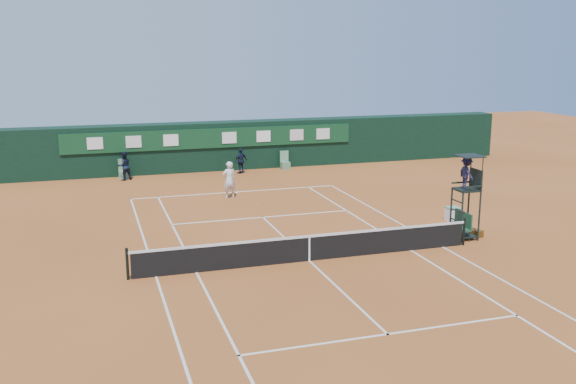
% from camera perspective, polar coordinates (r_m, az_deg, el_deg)
% --- Properties ---
extents(ground, '(90.00, 90.00, 0.00)m').
position_cam_1_polar(ground, '(23.40, 1.89, -6.14)').
color(ground, '#A95A28').
rests_on(ground, ground).
extents(court_lines, '(11.05, 23.85, 0.01)m').
position_cam_1_polar(court_lines, '(23.40, 1.89, -6.13)').
color(court_lines, white).
rests_on(court_lines, ground).
extents(tennis_net, '(12.90, 0.10, 1.10)m').
position_cam_1_polar(tennis_net, '(23.24, 1.90, -4.95)').
color(tennis_net, black).
rests_on(tennis_net, ground).
extents(back_wall, '(40.00, 1.65, 3.00)m').
position_cam_1_polar(back_wall, '(40.76, -6.86, 4.09)').
color(back_wall, black).
rests_on(back_wall, ground).
extents(linesman_chair_left, '(0.55, 0.50, 1.15)m').
position_cam_1_polar(linesman_chair_left, '(39.09, -14.41, 1.64)').
color(linesman_chair_left, '#60936E').
rests_on(linesman_chair_left, ground).
extents(linesman_chair_right, '(0.55, 0.50, 1.15)m').
position_cam_1_polar(linesman_chair_right, '(40.81, -0.26, 2.50)').
color(linesman_chair_right, '#54805D').
rests_on(linesman_chair_right, ground).
extents(umpire_chair, '(0.96, 0.95, 3.42)m').
position_cam_1_polar(umpire_chair, '(26.38, 15.62, 1.09)').
color(umpire_chair, black).
rests_on(umpire_chair, ground).
extents(player_bench, '(0.56, 1.20, 1.10)m').
position_cam_1_polar(player_bench, '(26.86, 15.04, -2.76)').
color(player_bench, '#1B4531').
rests_on(player_bench, ground).
extents(tennis_bag, '(0.54, 0.81, 0.28)m').
position_cam_1_polar(tennis_bag, '(27.46, 16.19, -3.48)').
color(tennis_bag, black).
rests_on(tennis_bag, ground).
extents(cooler, '(0.57, 0.57, 0.65)m').
position_cam_1_polar(cooler, '(29.45, 14.44, -1.91)').
color(cooler, white).
rests_on(cooler, ground).
extents(tennis_ball, '(0.06, 0.06, 0.06)m').
position_cam_1_polar(tennis_ball, '(31.54, -2.70, -1.11)').
color(tennis_ball, '#CCDC33').
rests_on(tennis_ball, ground).
extents(player, '(0.76, 0.56, 1.91)m').
position_cam_1_polar(player, '(32.91, -5.25, 1.08)').
color(player, white).
rests_on(player, ground).
extents(ball_kid_left, '(0.97, 0.85, 1.68)m').
position_cam_1_polar(ball_kid_left, '(38.47, -14.36, 2.26)').
color(ball_kid_left, black).
rests_on(ball_kid_left, ground).
extents(ball_kid_right, '(0.99, 0.75, 1.57)m').
position_cam_1_polar(ball_kid_right, '(39.37, -4.21, 2.77)').
color(ball_kid_right, black).
rests_on(ball_kid_right, ground).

